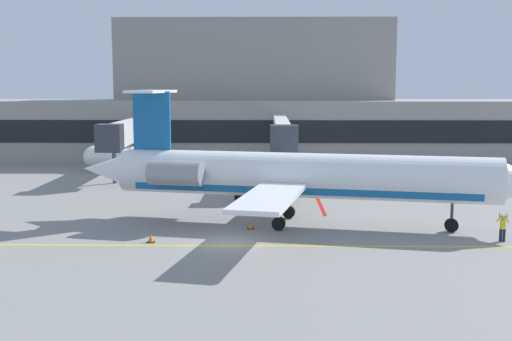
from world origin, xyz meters
The scene contains 13 objects.
ground centered at (0.00, 0.00, -0.05)m, with size 120.00×120.00×0.11m.
terminal_building centered at (1.50, 46.75, 6.56)m, with size 79.28×13.03×18.10m.
jet_bridge_west centered at (3.76, 27.32, 4.83)m, with size 2.40×23.82×6.20m.
jet_bridge_east centered at (-12.71, 30.02, 4.56)m, with size 2.40×18.50×5.93m.
regional_jet centered at (4.24, 5.59, 3.44)m, with size 32.23×23.12×9.28m.
baggage_tug centered at (16.07, 22.01, 0.87)m, with size 3.79×3.83×1.87m.
pushback_tractor centered at (10.60, 24.37, 0.92)m, with size 4.29×2.48×1.97m.
belt_loader centered at (1.93, 14.28, 0.96)m, with size 4.37×2.97×2.13m.
fuel_tank centered at (-14.92, 32.70, 1.59)m, with size 6.77×3.25×2.89m.
marshaller centered at (16.92, 0.88, 0.90)m, with size 0.71×0.58×1.81m.
safety_cone_alpha centered at (-4.89, 0.28, 0.25)m, with size 0.47×0.47×0.55m.
safety_cone_bravo centered at (1.20, 4.17, 0.25)m, with size 0.47×0.47×0.55m.
safety_cone_charlie centered at (0.53, 14.50, 0.25)m, with size 0.47×0.47×0.55m.
Camera 1 is at (2.28, -38.68, 9.72)m, focal length 45.47 mm.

